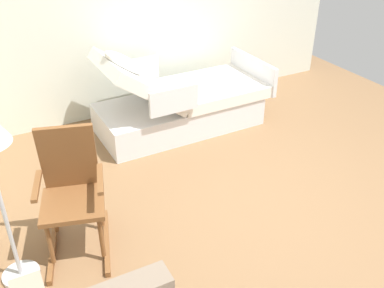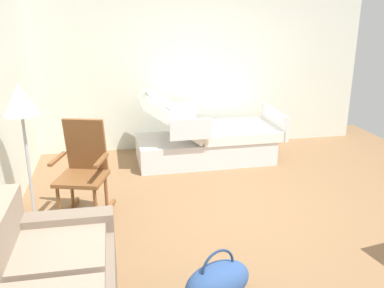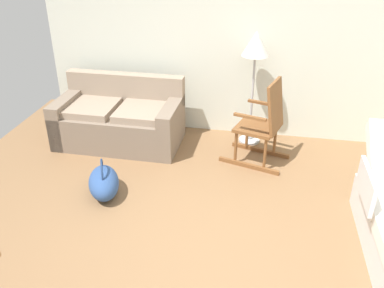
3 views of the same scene
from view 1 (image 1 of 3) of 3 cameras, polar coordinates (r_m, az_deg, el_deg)
ground_plane at (r=4.22m, az=10.72°, el=-7.69°), size 6.29×6.29×0.00m
side_wall at (r=5.67m, az=-4.53°, el=18.00°), size 0.10×5.23×2.70m
hospital_bed at (r=5.30m, az=-1.66°, el=5.28°), size 1.05×2.07×1.14m
rocking_chair at (r=3.58m, az=-15.29°, el=-6.10°), size 0.86×0.67×1.05m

